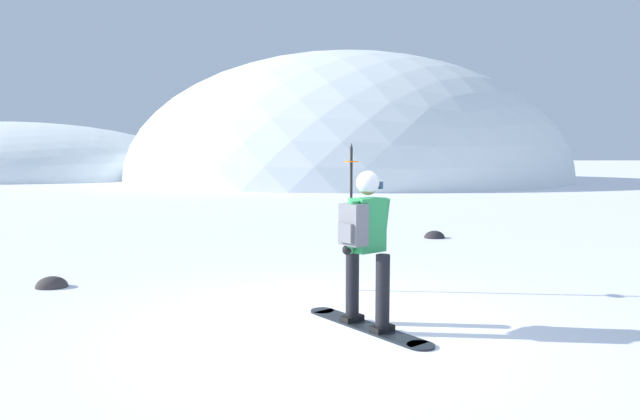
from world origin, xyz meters
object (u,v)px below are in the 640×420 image
Objects in this scene: snowboarder_main at (365,245)px; rock_dark at (434,238)px; rock_mid at (52,287)px; piste_marker_near at (351,207)px.

rock_dark is (2.71, 6.43, -0.92)m from snowboarder_main.
rock_dark reaches higher than rock_mid.
snowboarder_main reaches higher than rock_dark.
snowboarder_main is 7.04m from rock_dark.
piste_marker_near reaches higher than rock_mid.
piste_marker_near reaches higher than rock_dark.
rock_dark is 7.98m from rock_mid.
piste_marker_near is (0.10, 1.73, 0.25)m from snowboarder_main.
snowboarder_main is 1.75m from piste_marker_near.
piste_marker_near is at bearing -119.01° from rock_dark.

